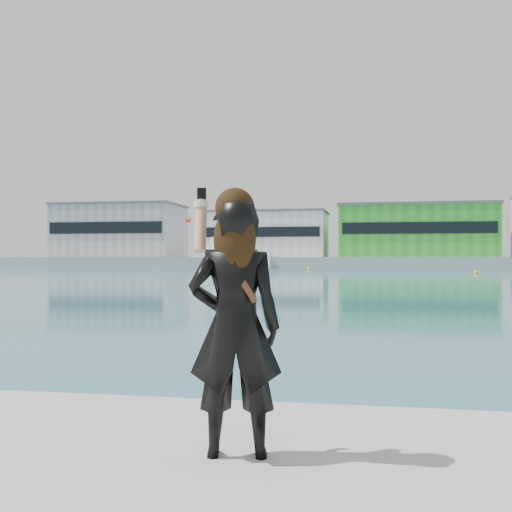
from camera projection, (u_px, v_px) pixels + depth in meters
The scene contains 10 objects.
far_quay at pixel (375, 262), 132.10m from camera, with size 320.00×40.00×2.00m, color #9E9E99.
warehouse_grey_left at pixel (120, 231), 140.35m from camera, with size 26.52×16.36×11.50m.
warehouse_white at pixel (269, 234), 134.21m from camera, with size 24.48×15.35×9.50m.
warehouse_green at pixel (416, 231), 128.63m from camera, with size 30.60×16.36×10.50m.
flagpole_left at pixel (186, 235), 130.31m from camera, with size 1.28×0.16×8.00m.
flagpole_right at pixel (496, 233), 119.15m from camera, with size 1.28×0.16×8.00m.
motor_yacht at pixel (233, 256), 120.96m from camera, with size 16.85×8.75×7.58m.
buoy_near at pixel (476, 274), 77.23m from camera, with size 0.50×0.50×0.50m, color #F9F10D.
buoy_far at pixel (309, 270), 100.84m from camera, with size 0.50×0.50×0.50m, color #F9F10D.
woman at pixel (235, 319), 3.95m from camera, with size 0.64×0.48×1.68m.
Camera 1 is at (0.38, -4.37, 2.03)m, focal length 45.00 mm.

